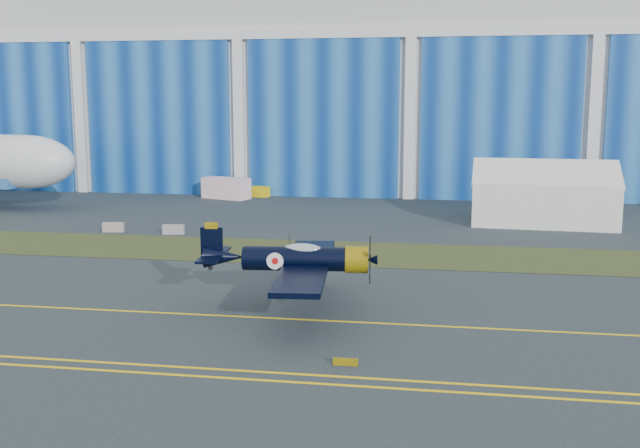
% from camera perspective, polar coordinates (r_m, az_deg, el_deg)
% --- Properties ---
extents(ground, '(260.00, 260.00, 0.00)m').
position_cam_1_polar(ground, '(54.04, -20.13, -4.42)').
color(ground, '#2B363B').
rests_on(ground, ground).
extents(grass_median, '(260.00, 10.00, 0.02)m').
position_cam_1_polar(grass_median, '(66.26, -14.21, -1.62)').
color(grass_median, '#475128').
rests_on(grass_median, ground).
extents(hangar, '(220.00, 45.70, 30.00)m').
position_cam_1_polar(hangar, '(120.25, -3.30, 10.64)').
color(hangar, silver).
rests_on(hangar, ground).
extents(taxiway_centreline, '(200.00, 0.20, 0.02)m').
position_cam_1_polar(taxiway_centreline, '(49.89, -22.95, -5.71)').
color(taxiway_centreline, yellow).
rests_on(taxiway_centreline, ground).
extents(guard_board_right, '(1.20, 0.15, 0.35)m').
position_cam_1_polar(guard_board_right, '(35.95, 1.94, -10.46)').
color(guard_board_right, yellow).
rests_on(guard_board_right, ground).
extents(warbird, '(12.98, 15.16, 4.19)m').
position_cam_1_polar(warbird, '(44.15, -1.91, -2.66)').
color(warbird, black).
rests_on(warbird, ground).
extents(tent, '(14.73, 11.22, 6.55)m').
position_cam_1_polar(tent, '(79.50, 16.66, 2.45)').
color(tent, silver).
rests_on(tent, ground).
extents(shipping_container, '(6.56, 4.42, 2.64)m').
position_cam_1_polar(shipping_container, '(95.78, -7.17, 2.72)').
color(shipping_container, '#F8D0D7').
rests_on(shipping_container, ground).
extents(tug, '(2.59, 1.98, 1.34)m').
position_cam_1_polar(tug, '(97.11, -4.60, 2.47)').
color(tug, yellow).
rests_on(tug, ground).
extents(barrier_a, '(2.07, 0.89, 0.90)m').
position_cam_1_polar(barrier_a, '(73.71, -15.47, -0.24)').
color(barrier_a, gray).
rests_on(barrier_a, ground).
extents(barrier_b, '(2.06, 0.87, 0.90)m').
position_cam_1_polar(barrier_b, '(71.15, -11.10, -0.41)').
color(barrier_b, gray).
rests_on(barrier_b, ground).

